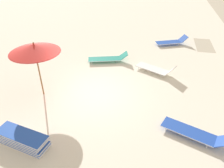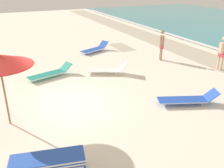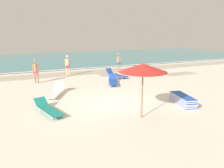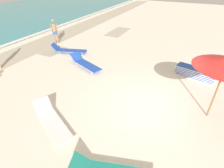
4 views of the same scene
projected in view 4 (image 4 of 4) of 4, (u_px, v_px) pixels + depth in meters
The scene contains 6 objects.
ground_plane at pixel (149, 108), 7.09m from camera, with size 60.00×60.00×0.16m.
lounger_stack at pixel (195, 73), 8.90m from camera, with size 1.00×2.00×0.49m.
sun_lounger_near_water_left at pixel (69, 50), 11.56m from camera, with size 1.26×2.31×0.62m.
sun_lounger_near_water_right at pixel (85, 63), 9.89m from camera, with size 1.40×2.33×0.54m.
sun_lounger_mid_beach_solo at pixel (52, 121), 6.06m from camera, with size 1.47×2.13×0.62m.
beachgoer_shoreline_child at pixel (54, 30), 12.76m from camera, with size 0.32×0.38×1.76m.
Camera 4 is at (-5.52, -1.01, 4.60)m, focal length 28.00 mm.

